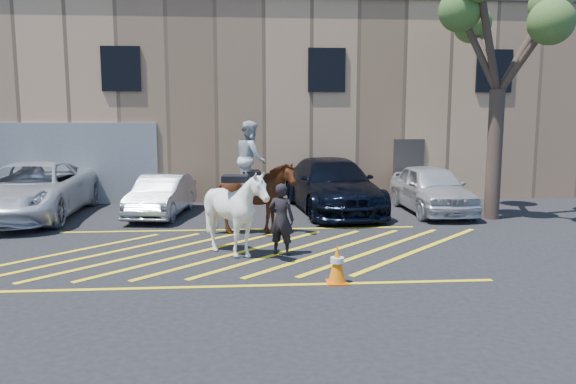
{
  "coord_description": "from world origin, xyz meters",
  "views": [
    {
      "loc": [
        0.11,
        -12.7,
        3.13
      ],
      "look_at": [
        1.12,
        0.2,
        1.3
      ],
      "focal_mm": 35.0,
      "sensor_mm": 36.0,
      "label": 1
    }
  ],
  "objects": [
    {
      "name": "mounted_bay",
      "position": [
        0.28,
        1.62,
        1.18
      ],
      "size": [
        2.3,
        1.18,
        2.94
      ],
      "color": "#613017",
      "rests_on": "ground"
    },
    {
      "name": "car_silver_sedan",
      "position": [
        -2.42,
        4.49,
        0.62
      ],
      "size": [
        1.82,
        3.93,
        1.25
      ],
      "primitive_type": "imported",
      "rotation": [
        0.0,
        0.0,
        -0.14
      ],
      "color": "#989FA6",
      "rests_on": "ground"
    },
    {
      "name": "hatching_zone",
      "position": [
        -0.0,
        -0.3,
        0.01
      ],
      "size": [
        12.6,
        5.12,
        0.01
      ],
      "color": "yellow",
      "rests_on": "ground"
    },
    {
      "name": "car_white_pickup",
      "position": [
        -6.24,
        4.44,
        0.83
      ],
      "size": [
        2.83,
        6.0,
        1.66
      ],
      "primitive_type": "imported",
      "rotation": [
        0.0,
        0.0,
        0.01
      ],
      "color": "silver",
      "rests_on": "ground"
    },
    {
      "name": "handler",
      "position": [
        0.92,
        -0.56,
        0.8
      ],
      "size": [
        0.69,
        0.58,
        1.6
      ],
      "primitive_type": "imported",
      "rotation": [
        0.0,
        0.0,
        2.73
      ],
      "color": "black",
      "rests_on": "ground"
    },
    {
      "name": "saddled_white",
      "position": [
        -0.08,
        -0.58,
        0.97
      ],
      "size": [
        1.69,
        1.87,
        1.93
      ],
      "color": "silver",
      "rests_on": "ground"
    },
    {
      "name": "car_white_suv",
      "position": [
        6.02,
        4.48,
        0.75
      ],
      "size": [
        1.83,
        4.44,
        1.51
      ],
      "primitive_type": "imported",
      "rotation": [
        0.0,
        0.0,
        0.01
      ],
      "color": "silver",
      "rests_on": "ground"
    },
    {
      "name": "car_blue_suv",
      "position": [
        2.91,
        4.9,
        0.83
      ],
      "size": [
        2.91,
        5.95,
        1.67
      ],
      "primitive_type": "imported",
      "rotation": [
        0.0,
        0.0,
        0.1
      ],
      "color": "black",
      "rests_on": "ground"
    },
    {
      "name": "traffic_cone",
      "position": [
        1.8,
        -2.75,
        0.37
      ],
      "size": [
        0.38,
        0.38,
        0.73
      ],
      "color": "#DF5009",
      "rests_on": "ground"
    },
    {
      "name": "warehouse",
      "position": [
        -0.01,
        11.99,
        3.65
      ],
      "size": [
        32.42,
        10.2,
        7.3
      ],
      "color": "tan",
      "rests_on": "ground"
    },
    {
      "name": "ground",
      "position": [
        0.0,
        0.0,
        0.0
      ],
      "size": [
        90.0,
        90.0,
        0.0
      ],
      "primitive_type": "plane",
      "color": "black",
      "rests_on": "ground"
    },
    {
      "name": "tree",
      "position": [
        7.46,
        3.28,
        5.69
      ],
      "size": [
        3.99,
        4.37,
        7.31
      ],
      "color": "#47382B",
      "rests_on": "ground"
    }
  ]
}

